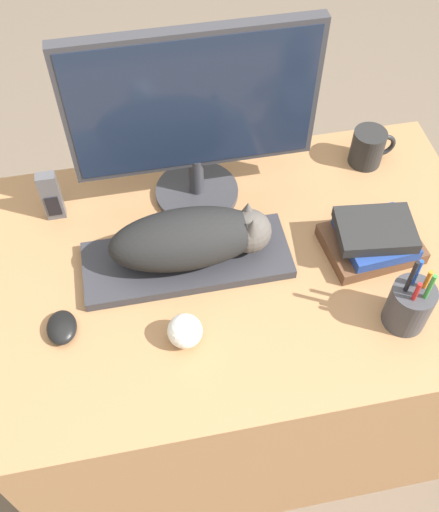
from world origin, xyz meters
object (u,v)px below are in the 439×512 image
(book_stack, at_px, (373,238))
(coffee_mug, at_px, (368,147))
(monitor, at_px, (194,112))
(baseball, at_px, (185,331))
(computer_mouse, at_px, (62,327))
(keyboard, at_px, (187,260))
(pen_cup, at_px, (409,305))
(cat, at_px, (195,238))
(phone, at_px, (51,196))

(book_stack, bearing_deg, coffee_mug, 72.92)
(monitor, xyz_separation_m, baseball, (-0.09, -0.40, -0.22))
(computer_mouse, relative_size, baseball, 1.15)
(baseball, relative_size, book_stack, 0.32)
(keyboard, xyz_separation_m, monitor, (0.06, 0.20, 0.25))
(computer_mouse, bearing_deg, coffee_mug, 24.49)
(computer_mouse, relative_size, coffee_mug, 0.71)
(coffee_mug, height_order, pen_cup, pen_cup)
(cat, xyz_separation_m, book_stack, (0.40, -0.04, -0.05))
(coffee_mug, bearing_deg, keyboard, -155.02)
(monitor, relative_size, baseball, 7.56)
(cat, relative_size, pen_cup, 1.77)
(baseball, bearing_deg, keyboard, 79.85)
(pen_cup, bearing_deg, monitor, 129.93)
(keyboard, relative_size, book_stack, 2.06)
(monitor, xyz_separation_m, coffee_mug, (0.45, 0.03, -0.21))
(computer_mouse, bearing_deg, book_stack, 6.73)
(baseball, bearing_deg, monitor, 76.83)
(cat, xyz_separation_m, computer_mouse, (-0.30, -0.12, -0.07))
(phone, relative_size, book_stack, 0.60)
(monitor, height_order, phone, monitor)
(pen_cup, bearing_deg, coffee_mug, 80.12)
(computer_mouse, height_order, pen_cup, pen_cup)
(coffee_mug, relative_size, book_stack, 0.52)
(pen_cup, distance_m, book_stack, 0.19)
(computer_mouse, bearing_deg, phone, 90.24)
(keyboard, bearing_deg, book_stack, -5.51)
(pen_cup, bearing_deg, cat, 149.93)
(phone, bearing_deg, monitor, 0.12)
(cat, bearing_deg, computer_mouse, -157.82)
(keyboard, bearing_deg, coffee_mug, 24.98)
(keyboard, relative_size, cat, 1.30)
(cat, relative_size, computer_mouse, 4.33)
(pen_cup, bearing_deg, baseball, 174.92)
(coffee_mug, bearing_deg, cat, -154.10)
(computer_mouse, relative_size, pen_cup, 0.41)
(computer_mouse, xyz_separation_m, coffee_mug, (0.79, 0.36, 0.03))
(keyboard, distance_m, cat, 0.08)
(keyboard, distance_m, computer_mouse, 0.31)
(cat, relative_size, monitor, 0.66)
(coffee_mug, bearing_deg, baseball, -141.58)
(cat, height_order, phone, cat)
(monitor, distance_m, coffee_mug, 0.49)
(keyboard, bearing_deg, computer_mouse, -156.39)
(computer_mouse, bearing_deg, monitor, 43.79)
(cat, height_order, book_stack, cat)
(coffee_mug, distance_m, phone, 0.79)
(pen_cup, bearing_deg, book_stack, 90.94)
(monitor, bearing_deg, coffee_mug, 4.14)
(book_stack, bearing_deg, computer_mouse, -173.27)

